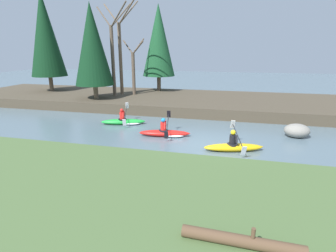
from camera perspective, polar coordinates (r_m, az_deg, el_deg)
name	(u,v)px	position (r m, az deg, el deg)	size (l,w,h in m)	color
ground_plane	(204,147)	(12.71, 7.91, -4.51)	(90.00, 90.00, 0.00)	slate
riverbank_near	(180,213)	(7.10, 2.69, -18.39)	(44.00, 5.90, 0.88)	#4C6638
riverbank_far	(216,103)	(21.51, 10.49, 5.00)	(44.00, 8.41, 0.74)	#4C4233
conifer_tree_far_left	(45,34)	(27.15, -25.20, 17.61)	(3.13, 3.13, 8.77)	brown
conifer_tree_left	(92,45)	(21.49, -16.18, 16.63)	(2.95, 2.95, 7.14)	#7A664C
conifer_tree_mid_left	(159,41)	(24.83, -2.07, 18.07)	(2.95, 2.95, 7.66)	brown
bare_tree_upstream	(113,53)	(22.42, -11.85, 15.35)	(4.08, 4.03, 7.44)	brown
bare_tree_mid_upstream	(121,50)	(23.14, -10.24, 15.89)	(4.27, 4.22, 7.82)	brown
bare_tree_mid_downstream	(134,68)	(22.90, -7.47, 12.33)	(2.63, 2.60, 4.69)	brown
kayaker_lead	(234,146)	(12.41, 14.13, -4.30)	(2.77, 2.04, 1.20)	yellow
kayaker_middle	(166,133)	(14.04, -0.35, -1.47)	(2.79, 2.07, 1.20)	red
kayaker_trailing	(125,121)	(16.51, -9.33, 1.04)	(2.77, 2.03, 1.20)	green
boulder_midstream	(297,131)	(15.43, 26.25, -0.90)	(1.29, 1.01, 0.73)	gray
driftwood_log	(241,241)	(5.58, 15.68, -22.94)	(2.29, 0.32, 0.44)	brown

